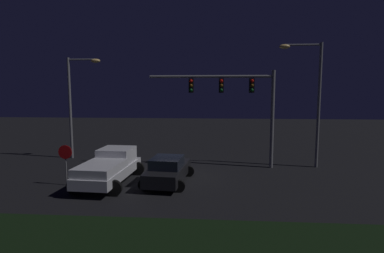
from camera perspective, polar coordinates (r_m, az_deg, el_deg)
ground_plane at (r=19.06m, az=-3.28°, el=-9.12°), size 80.00×80.00×0.00m
pickup_truck at (r=18.09m, az=-14.79°, el=-6.92°), size 3.08×5.50×1.80m
car_sedan at (r=17.54m, az=-4.44°, el=-8.02°), size 2.74×4.54×1.51m
traffic_signal_gantry at (r=20.86m, az=8.02°, el=5.81°), size 8.32×0.56×6.50m
street_lamp_left at (r=25.07m, az=-20.48°, el=5.44°), size 2.55×0.44×7.62m
street_lamp_right at (r=22.11m, az=20.99°, el=6.34°), size 2.81×0.44×8.29m
stop_sign at (r=18.26m, az=-22.23°, el=-5.26°), size 0.76×0.08×2.23m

